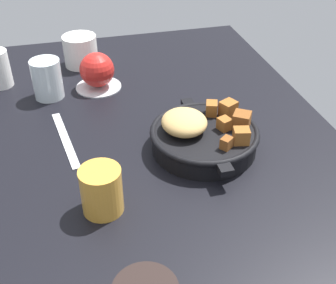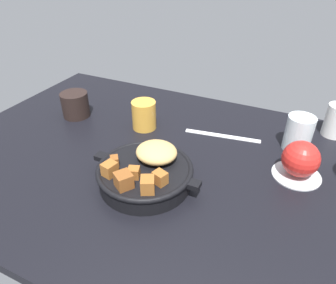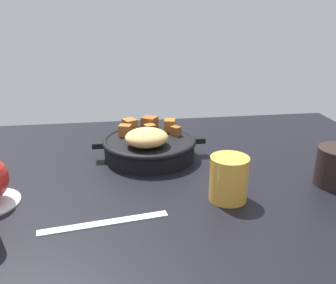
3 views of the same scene
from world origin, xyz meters
TOP-DOWN VIEW (x-y plane):
  - ground_plane at (0.00, 0.00)cm, footprint 118.07×76.46cm
  - cast_iron_skillet at (-1.85, -9.32)cm, footprint 25.27×21.00cm
  - butter_knife at (7.75, 16.57)cm, footprint 20.56×4.57cm
  - juice_glass_amber at (-13.88, 11.65)cm, footprint 6.78×6.78cm

SIDE VIEW (x-z plane):
  - ground_plane at x=0.00cm, z-range -2.40..0.00cm
  - butter_knife at x=7.75cm, z-range 0.00..0.36cm
  - cast_iron_skillet at x=-1.85cm, z-range -0.93..7.07cm
  - juice_glass_amber at x=-13.88cm, z-range 0.00..8.03cm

